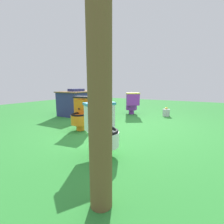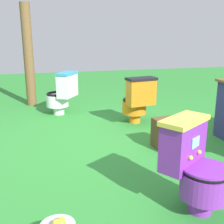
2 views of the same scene
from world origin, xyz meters
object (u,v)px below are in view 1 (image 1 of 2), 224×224
toilet_purple (132,103)px  vendor_table (81,102)px  lemon_bucket (166,112)px  toilet_orange (82,113)px  wooden_post (100,90)px  small_crate (104,114)px  toilet_white (103,128)px

toilet_purple → vendor_table: size_ratio=0.49×
vendor_table → lemon_bucket: size_ratio=5.32×
toilet_orange → wooden_post: bearing=124.5°
small_crate → lemon_bucket: bearing=-44.5°
lemon_bucket → toilet_orange: bearing=150.6°
toilet_white → vendor_table: size_ratio=0.49×
wooden_post → lemon_bucket: wooden_post is taller
toilet_white → vendor_table: (2.23, 2.30, 0.02)m
toilet_white → lemon_bucket: (3.23, -0.32, -0.26)m
vendor_table → wooden_post: 4.20m
toilet_orange → vendor_table: 1.90m
toilet_orange → wooden_post: (-1.64, -1.56, 0.56)m
vendor_table → lemon_bucket: vendor_table is taller
toilet_white → vendor_table: vendor_table is taller
toilet_purple → lemon_bucket: toilet_purple is taller
small_crate → lemon_bucket: 2.01m
toilet_orange → lemon_bucket: toilet_orange is taller
toilet_orange → vendor_table: vendor_table is taller
toilet_white → small_crate: bearing=-115.5°
wooden_post → vendor_table: bearing=42.5°
vendor_table → small_crate: 1.30m
lemon_bucket → toilet_white: bearing=174.3°
toilet_orange → lemon_bucket: 2.81m
toilet_purple → small_crate: 1.25m
wooden_post → lemon_bucket: size_ratio=6.78×
toilet_white → lemon_bucket: 3.26m
toilet_purple → vendor_table: (-0.76, 1.56, 0.02)m
toilet_orange → toilet_purple: size_ratio=1.00×
toilet_orange → small_crate: (1.00, 0.04, -0.20)m
small_crate → vendor_table: bearing=70.5°
toilet_white → small_crate: 2.11m
toilet_orange → toilet_white: bearing=133.5°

